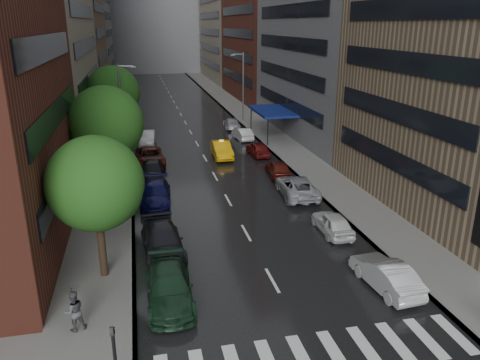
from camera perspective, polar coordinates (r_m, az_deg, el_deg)
name	(u,v)px	position (r m, az deg, el deg)	size (l,w,h in m)	color
ground	(297,326)	(21.99, 7.02, -17.27)	(220.00, 220.00, 0.00)	gray
road	(182,117)	(68.21, -7.04, 7.63)	(14.00, 140.00, 0.01)	black
sidewalk_left	(118,119)	(67.95, -14.67, 7.19)	(4.00, 140.00, 0.15)	gray
sidewalk_right	(243,114)	(69.61, 0.41, 8.05)	(4.00, 140.00, 0.15)	gray
crosswalk	(318,355)	(20.57, 9.53, -20.27)	(13.15, 2.80, 0.01)	silver
buildings_left	(67,0)	(76.04, -20.33, 19.92)	(8.00, 108.00, 38.00)	maroon
buildings_right	(272,8)	(76.46, 3.92, 20.22)	(8.05, 109.10, 36.00)	#937A5B
building_far	(154,10)	(134.88, -10.46, 19.67)	(40.00, 14.00, 32.00)	slate
tree_near	(95,184)	(24.28, -17.22, -0.45)	(4.82, 4.82, 7.69)	#382619
tree_mid	(106,124)	(35.33, -16.06, 6.62)	(5.44, 5.44, 8.67)	#382619
tree_far	(113,93)	(50.68, -15.22, 10.22)	(5.50, 5.50, 8.76)	#382619
taxi	(222,149)	(46.88, -2.27, 3.74)	(1.72, 4.94, 1.63)	#DE9E0B
parked_cars_left	(155,189)	(36.42, -10.34, -1.06)	(2.84, 36.62, 1.58)	#173421
parked_cars_right	(279,169)	(40.91, 4.73, 1.33)	(3.01, 43.74, 1.54)	silver
ped_black_umbrella	(73,305)	(21.90, -19.67, -14.18)	(1.10, 0.98, 2.09)	#4A4B4F
street_lamp_left	(122,109)	(47.38, -14.18, 8.40)	(1.74, 0.22, 9.00)	gray
street_lamp_right	(242,85)	(63.77, 0.31, 11.46)	(1.74, 0.22, 9.00)	gray
awning	(272,111)	(54.78, 3.95, 8.37)	(4.00, 8.00, 3.12)	navy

